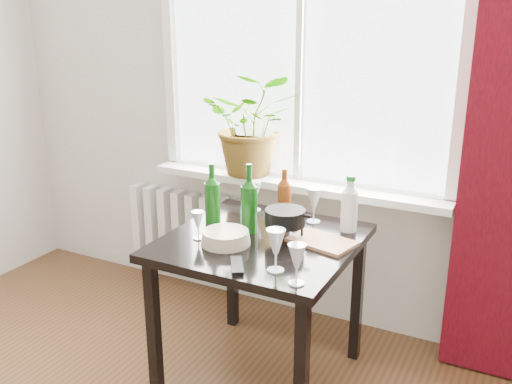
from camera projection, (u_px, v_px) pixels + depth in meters
The scene contains 18 objects.
window at pixel (302, 39), 2.98m from camera, with size 1.72×0.08×1.62m.
windowsill at pixel (294, 184), 3.16m from camera, with size 1.72×0.20×0.04m.
radiator at pixel (187, 233), 3.64m from camera, with size 0.80×0.10×0.55m.
table at pixel (261, 256), 2.66m from camera, with size 0.85×0.85×0.74m.
potted_plant at pixel (253, 124), 3.19m from camera, with size 0.52×0.45×0.58m, color #1F761F.
wine_bottle_left at pixel (212, 195), 2.74m from camera, with size 0.07×0.07×0.32m, color #0E440D, non-canonical shape.
wine_bottle_right at pixel (249, 198), 2.66m from camera, with size 0.08×0.08×0.34m, color #0C3E0C, non-canonical shape.
bottle_amber at pixel (284, 194), 2.81m from camera, with size 0.07×0.07×0.27m, color #6A2A0B, non-canonical shape.
cleaning_bottle at pixel (350, 203), 2.68m from camera, with size 0.08×0.08×0.27m, color white, non-canonical shape.
wineglass_front_right at pixel (276, 250), 2.28m from camera, with size 0.08×0.08×0.18m, color white, non-canonical shape.
wineglass_far_right at pixel (297, 264), 2.17m from camera, with size 0.07×0.07×0.17m, color silver, non-canonical shape.
wineglass_back_center at pixel (314, 205), 2.80m from camera, with size 0.08×0.08×0.18m, color silver, non-canonical shape.
wineglass_back_left at pixel (255, 196), 2.97m from camera, with size 0.07×0.07×0.16m, color white, non-canonical shape.
wineglass_front_left at pixel (198, 225), 2.60m from camera, with size 0.06×0.06×0.14m, color #B1BABE, non-canonical shape.
plate_stack at pixel (226, 238), 2.56m from camera, with size 0.22×0.22×0.06m, color beige.
fondue_pot at pixel (285, 224), 2.60m from camera, with size 0.21×0.19×0.14m, color black, non-canonical shape.
tv_remote at pixel (237, 266), 2.33m from camera, with size 0.05×0.16×0.02m, color black.
cutting_board at pixel (322, 242), 2.57m from camera, with size 0.29×0.19×0.02m, color #AF734F.
Camera 1 is at (1.19, -0.63, 1.75)m, focal length 40.00 mm.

